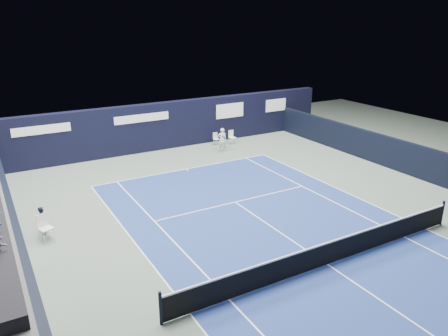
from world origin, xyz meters
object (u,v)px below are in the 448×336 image
at_px(line_judge_chair, 44,225).
at_px(tennis_net, 329,252).
at_px(folding_chair_back_b, 232,136).
at_px(folding_chair_back_a, 216,136).
at_px(tennis_player, 222,139).

relative_size(line_judge_chair, tennis_net, 0.08).
relative_size(folding_chair_back_b, line_judge_chair, 0.87).
distance_m(folding_chair_back_a, folding_chair_back_b, 1.14).
height_order(tennis_net, tennis_player, tennis_player).
height_order(line_judge_chair, tennis_net, tennis_net).
bearing_deg(folding_chair_back_a, folding_chair_back_b, -23.46).
bearing_deg(line_judge_chair, folding_chair_back_b, 11.79).
distance_m(folding_chair_back_a, tennis_net, 16.11).
xyz_separation_m(folding_chair_back_a, line_judge_chair, (-12.47, -8.52, 0.06)).
distance_m(line_judge_chair, tennis_net, 11.03).
xyz_separation_m(folding_chair_back_b, line_judge_chair, (-13.54, -8.13, 0.08)).
bearing_deg(line_judge_chair, folding_chair_back_a, 15.14).
bearing_deg(tennis_net, folding_chair_back_a, 75.58).
xyz_separation_m(line_judge_chair, tennis_net, (8.46, -7.08, -0.10)).
height_order(folding_chair_back_a, folding_chair_back_b, folding_chair_back_b).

